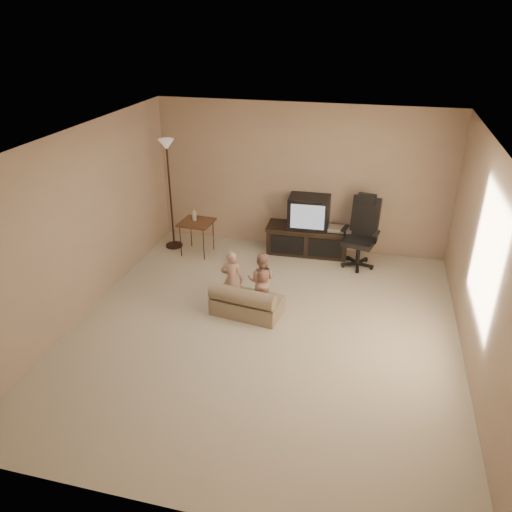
# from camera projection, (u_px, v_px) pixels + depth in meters

# --- Properties ---
(floor) EXTENTS (5.50, 5.50, 0.00)m
(floor) POSITION_uv_depth(u_px,v_px,m) (263.00, 330.00, 6.59)
(floor) COLOR beige
(floor) RESTS_ON ground
(room_shell) EXTENTS (5.50, 5.50, 5.50)m
(room_shell) POSITION_uv_depth(u_px,v_px,m) (264.00, 224.00, 5.92)
(room_shell) COLOR white
(room_shell) RESTS_ON floor
(tv_stand) EXTENTS (1.45, 0.58, 1.02)m
(tv_stand) POSITION_uv_depth(u_px,v_px,m) (308.00, 230.00, 8.53)
(tv_stand) COLOR black
(tv_stand) RESTS_ON floor
(office_chair) EXTENTS (0.66, 0.68, 1.19)m
(office_chair) POSITION_uv_depth(u_px,v_px,m) (361.00, 241.00, 8.12)
(office_chair) COLOR black
(office_chair) RESTS_ON floor
(side_table) EXTENTS (0.56, 0.56, 0.80)m
(side_table) POSITION_uv_depth(u_px,v_px,m) (196.00, 222.00, 8.46)
(side_table) COLOR brown
(side_table) RESTS_ON floor
(floor_lamp) EXTENTS (0.30, 0.30, 1.92)m
(floor_lamp) POSITION_uv_depth(u_px,v_px,m) (168.00, 170.00, 8.33)
(floor_lamp) COLOR black
(floor_lamp) RESTS_ON floor
(child_sofa) EXTENTS (1.01, 0.66, 0.46)m
(child_sofa) POSITION_uv_depth(u_px,v_px,m) (246.00, 303.00, 6.86)
(child_sofa) COLOR tan
(child_sofa) RESTS_ON floor
(toddler_left) EXTENTS (0.33, 0.25, 0.85)m
(toddler_left) POSITION_uv_depth(u_px,v_px,m) (232.00, 280.00, 6.95)
(toddler_left) COLOR tan
(toddler_left) RESTS_ON floor
(toddler_right) EXTENTS (0.41, 0.23, 0.83)m
(toddler_right) POSITION_uv_depth(u_px,v_px,m) (261.00, 280.00, 6.95)
(toddler_right) COLOR tan
(toddler_right) RESTS_ON floor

